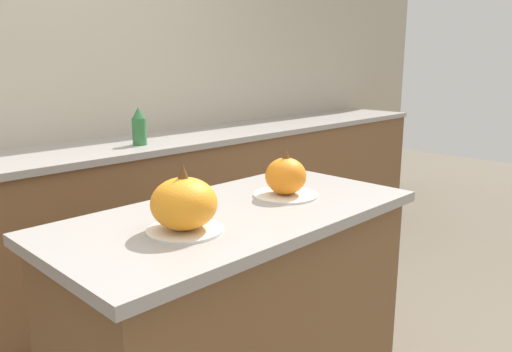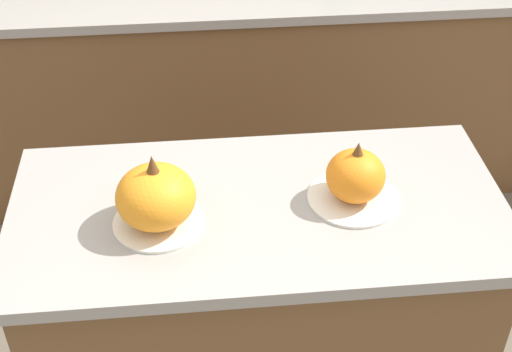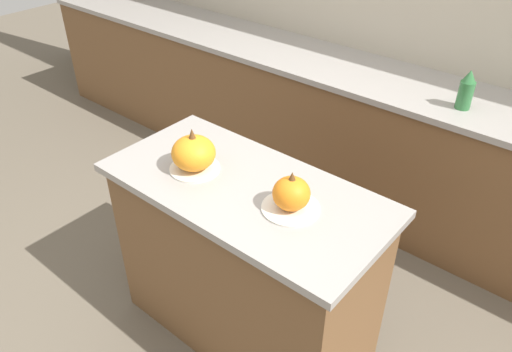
# 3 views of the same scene
# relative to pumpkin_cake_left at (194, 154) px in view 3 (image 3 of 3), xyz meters

# --- Properties ---
(ground_plane) EXTENTS (12.00, 12.00, 0.00)m
(ground_plane) POSITION_rel_pumpkin_cake_left_xyz_m (0.24, 0.04, -0.96)
(ground_plane) COLOR #665B4C
(wall_back) EXTENTS (8.00, 0.06, 2.50)m
(wall_back) POSITION_rel_pumpkin_cake_left_xyz_m (0.24, 1.69, 0.29)
(wall_back) COLOR #B2A893
(wall_back) RESTS_ON ground_plane
(kitchen_island) EXTENTS (1.22, 0.60, 0.88)m
(kitchen_island) POSITION_rel_pumpkin_cake_left_xyz_m (0.24, 0.04, -0.52)
(kitchen_island) COLOR brown
(kitchen_island) RESTS_ON ground_plane
(back_counter) EXTENTS (6.00, 0.60, 0.90)m
(back_counter) POSITION_rel_pumpkin_cake_left_xyz_m (0.24, 1.36, -0.51)
(back_counter) COLOR brown
(back_counter) RESTS_ON ground_plane
(pumpkin_cake_left) EXTENTS (0.22, 0.22, 0.20)m
(pumpkin_cake_left) POSITION_rel_pumpkin_cake_left_xyz_m (0.00, 0.00, 0.00)
(pumpkin_cake_left) COLOR silver
(pumpkin_cake_left) RESTS_ON kitchen_island
(pumpkin_cake_right) EXTENTS (0.23, 0.23, 0.17)m
(pumpkin_cake_right) POSITION_rel_pumpkin_cake_left_xyz_m (0.48, 0.05, -0.01)
(pumpkin_cake_right) COLOR silver
(pumpkin_cake_right) RESTS_ON kitchen_island
(bottle_tall) EXTENTS (0.08, 0.08, 0.21)m
(bottle_tall) POSITION_rel_pumpkin_cake_left_xyz_m (0.66, 1.26, 0.04)
(bottle_tall) COLOR #2D6B38
(bottle_tall) RESTS_ON back_counter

